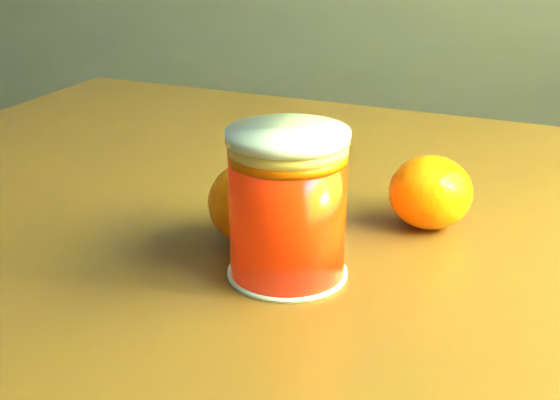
# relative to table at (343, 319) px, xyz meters

# --- Properties ---
(kitchen_counter) EXTENTS (3.15, 0.60, 0.90)m
(kitchen_counter) POSITION_rel_table_xyz_m (-1.01, 1.27, -0.19)
(kitchen_counter) COLOR #4B4B50
(kitchen_counter) RESTS_ON ground
(table) EXTENTS (1.09, 0.85, 0.74)m
(table) POSITION_rel_table_xyz_m (0.00, 0.00, 0.00)
(table) COLOR brown
(table) RESTS_ON ground
(juice_glass) EXTENTS (0.08, 0.08, 0.10)m
(juice_glass) POSITION_rel_table_xyz_m (-0.02, -0.11, 0.15)
(juice_glass) COLOR #FF2305
(juice_glass) RESTS_ON table
(orange_front) EXTENTS (0.09, 0.09, 0.06)m
(orange_front) POSITION_rel_table_xyz_m (-0.06, -0.06, 0.13)
(orange_front) COLOR orange
(orange_front) RESTS_ON table
(orange_back) EXTENTS (0.08, 0.08, 0.06)m
(orange_back) POSITION_rel_table_xyz_m (0.06, -0.00, 0.12)
(orange_back) COLOR orange
(orange_back) RESTS_ON table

